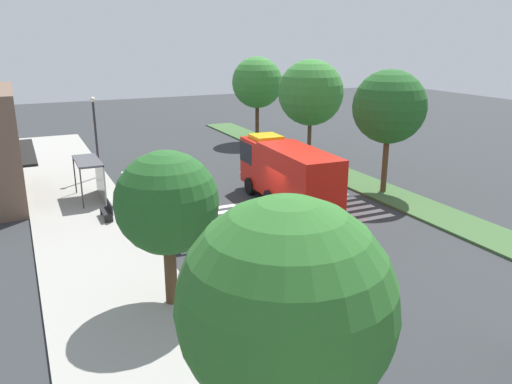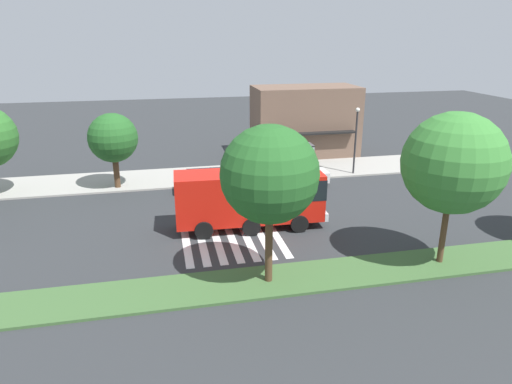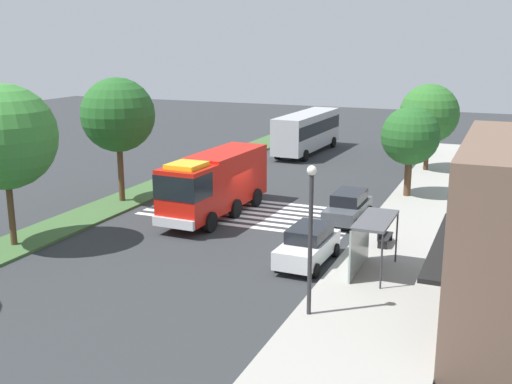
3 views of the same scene
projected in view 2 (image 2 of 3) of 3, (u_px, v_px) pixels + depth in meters
name	position (u px, v px, depth m)	size (l,w,h in m)	color
ground_plane	(231.00, 219.00, 30.23)	(120.00, 120.00, 0.00)	#2D3033
sidewalk	(213.00, 175.00, 39.17)	(60.00, 5.48, 0.14)	#9E9B93
median_strip	(258.00, 282.00, 22.38)	(60.00, 3.00, 0.14)	#3D6033
crosswalk	(224.00, 219.00, 30.14)	(5.85, 12.56, 0.01)	silver
fire_truck	(254.00, 196.00, 28.26)	(9.38, 3.05, 3.72)	red
parked_car_mid	(207.00, 181.00, 35.09)	(4.67, 2.03, 1.70)	#474C51
parked_car_east	(299.00, 175.00, 36.55)	(4.51, 2.11, 1.74)	silver
bus_stop_shelter	(293.00, 154.00, 38.87)	(3.50, 1.40, 2.46)	#4C4C51
bench_near_shelter	(247.00, 171.00, 38.48)	(1.60, 0.50, 0.90)	black
street_lamp	(356.00, 135.00, 38.44)	(0.36, 0.36, 5.64)	#2D2D30
storefront_building	(305.00, 121.00, 44.87)	(10.03, 5.81, 6.77)	brown
sidewalk_tree_west	(113.00, 138.00, 34.73)	(3.74, 3.74, 5.80)	#513823
median_tree_far_west	(270.00, 175.00, 20.68)	(4.56, 4.56, 7.71)	#513823
median_tree_west	(454.00, 163.00, 22.54)	(5.09, 5.09, 7.95)	#513823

